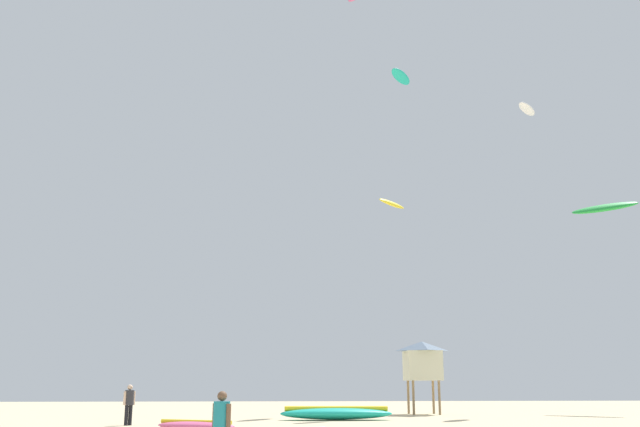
# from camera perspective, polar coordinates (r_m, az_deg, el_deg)

# --- Properties ---
(person_foreground) EXTENTS (0.41, 0.39, 1.58)m
(person_foreground) POSITION_cam_1_polar(r_m,az_deg,el_deg) (15.76, -8.04, -16.52)
(person_foreground) COLOR navy
(person_foreground) RESTS_ON ground
(person_midground) EXTENTS (0.44, 0.42, 1.69)m
(person_midground) POSITION_cam_1_polar(r_m,az_deg,el_deg) (32.11, -15.28, -14.55)
(person_midground) COLOR black
(person_midground) RESTS_ON ground
(kite_grounded_near) EXTENTS (3.39, 2.35, 0.39)m
(kite_grounded_near) POSITION_cam_1_polar(r_m,az_deg,el_deg) (27.92, -10.10, -16.65)
(kite_grounded_near) COLOR #E5598C
(kite_grounded_near) RESTS_ON ground
(kite_grounded_far) EXTENTS (5.52, 1.75, 0.67)m
(kite_grounded_far) POSITION_cam_1_polar(r_m,az_deg,el_deg) (35.43, 1.33, -15.97)
(kite_grounded_far) COLOR #19B29E
(kite_grounded_far) RESTS_ON ground
(lifeguard_tower) EXTENTS (2.30, 2.30, 4.15)m
(lifeguard_tower) POSITION_cam_1_polar(r_m,az_deg,el_deg) (42.45, 8.34, -11.75)
(lifeguard_tower) COLOR #8C704C
(lifeguard_tower) RESTS_ON ground
(kite_aloft_0) EXTENTS (2.20, 2.31, 0.58)m
(kite_aloft_0) POSITION_cam_1_polar(r_m,az_deg,el_deg) (40.81, 5.86, 0.80)
(kite_aloft_0) COLOR yellow
(kite_aloft_2) EXTENTS (2.36, 3.09, 0.50)m
(kite_aloft_2) POSITION_cam_1_polar(r_m,az_deg,el_deg) (52.95, 6.59, 11.01)
(kite_aloft_2) COLOR #19B29E
(kite_aloft_3) EXTENTS (4.14, 3.93, 0.91)m
(kite_aloft_3) POSITION_cam_1_polar(r_m,az_deg,el_deg) (51.32, 22.14, 0.42)
(kite_aloft_3) COLOR green
(kite_aloft_4) EXTENTS (2.31, 2.75, 0.34)m
(kite_aloft_4) POSITION_cam_1_polar(r_m,az_deg,el_deg) (50.93, 16.49, 8.15)
(kite_aloft_4) COLOR white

